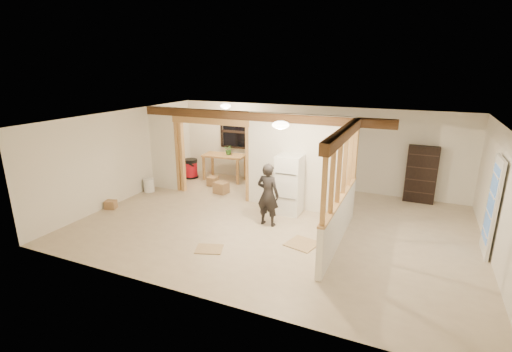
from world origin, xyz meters
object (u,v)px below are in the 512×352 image
at_px(woman, 268,195).
at_px(bookshelf, 421,174).
at_px(shop_vac, 191,168).
at_px(refrigerator, 289,184).
at_px(work_table, 225,167).

height_order(woman, bookshelf, bookshelf).
bearing_deg(shop_vac, refrigerator, -21.60).
bearing_deg(woman, refrigerator, -97.58).
bearing_deg(work_table, woman, -51.37).
distance_m(refrigerator, bookshelf, 3.77).
bearing_deg(shop_vac, woman, -33.47).
height_order(work_table, shop_vac, work_table).
distance_m(woman, work_table, 3.88).
bearing_deg(work_table, refrigerator, -37.92).
bearing_deg(work_table, bookshelf, -1.76).
distance_m(woman, shop_vac, 4.62).
height_order(refrigerator, bookshelf, bookshelf).
xyz_separation_m(woman, shop_vac, (-3.83, 2.53, -0.43)).
xyz_separation_m(shop_vac, bookshelf, (7.09, 0.61, 0.47)).
bearing_deg(refrigerator, shop_vac, 158.40).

